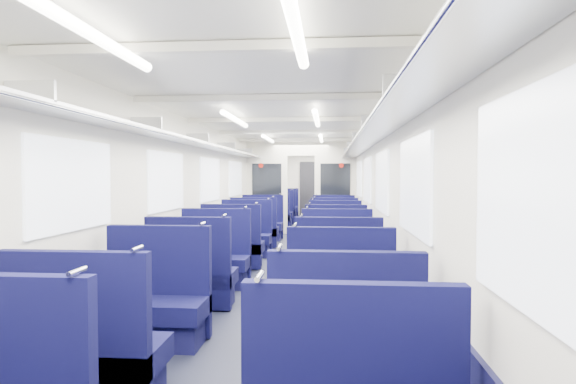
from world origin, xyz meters
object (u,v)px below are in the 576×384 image
object	(u,v)px
seat_8	(192,278)
seat_5	(345,359)
seat_7	(341,311)
seat_19	(334,226)
seat_10	(214,262)
seat_17	(334,232)
seat_24	(281,212)
seat_26	(284,209)
seat_22	(277,214)
seat_9	(338,279)
seat_11	(337,262)
end_door	(310,189)
seat_18	(262,226)
seat_12	(233,248)
seat_13	(336,249)
seat_4	(85,358)
seat_14	(246,238)
seat_27	(332,209)
seat_25	(333,212)
seat_16	(254,231)
seat_20	(273,218)
bulkhead	(301,186)
seat_21	(333,218)
seat_15	(335,240)
seat_23	(333,215)

from	to	relation	value
seat_8	seat_5	bearing A→B (deg)	-53.83
seat_7	seat_19	world-z (taller)	same
seat_10	seat_17	world-z (taller)	same
seat_24	seat_26	bearing A→B (deg)	90.00
seat_22	seat_26	bearing A→B (deg)	90.00
seat_9	seat_11	world-z (taller)	same
end_door	seat_18	bearing A→B (deg)	-96.88
seat_11	seat_12	xyz separation A→B (m)	(-1.66, 1.18, 0.00)
seat_13	seat_22	bearing A→B (deg)	104.03
seat_4	seat_22	world-z (taller)	same
seat_8	seat_9	distance (m)	1.66
seat_12	seat_19	xyz separation A→B (m)	(1.66, 3.43, 0.00)
seat_7	seat_24	world-z (taller)	same
seat_14	seat_27	size ratio (longest dim) A/B	1.00
seat_22	seat_25	xyz separation A→B (m)	(1.66, 1.23, 0.00)
seat_9	seat_10	distance (m)	1.92
seat_5	seat_8	size ratio (longest dim) A/B	1.00
seat_4	seat_16	xyz separation A→B (m)	(0.00, 7.01, 0.00)
seat_13	seat_20	xyz separation A→B (m)	(-1.66, 5.53, 0.00)
seat_5	seat_8	xyz separation A→B (m)	(-1.66, 2.27, 0.00)
bulkhead	seat_16	distance (m)	2.68
seat_20	seat_21	size ratio (longest dim) A/B	1.00
seat_11	seat_15	size ratio (longest dim) A/B	1.00
seat_20	seat_12	bearing A→B (deg)	-90.00
seat_7	seat_13	xyz separation A→B (m)	(0.00, 3.53, 0.00)
seat_15	seat_12	bearing A→B (deg)	-147.79
seat_27	seat_24	bearing A→B (deg)	-143.71
seat_18	seat_27	bearing A→B (deg)	73.11
bulkhead	seat_7	size ratio (longest dim) A/B	2.60
seat_7	seat_23	size ratio (longest dim) A/B	1.00
seat_16	seat_19	bearing A→B (deg)	34.64
seat_8	seat_23	world-z (taller)	same
seat_4	seat_27	size ratio (longest dim) A/B	1.00
seat_16	seat_8	bearing A→B (deg)	-90.00
seat_18	seat_25	distance (m)	4.78
seat_4	seat_7	world-z (taller)	same
seat_8	seat_15	bearing A→B (deg)	63.81
seat_21	seat_12	bearing A→B (deg)	-106.84
seat_8	seat_18	distance (m)	5.75
seat_4	seat_18	size ratio (longest dim) A/B	1.00
end_door	seat_7	size ratio (longest dim) A/B	1.86
seat_5	seat_20	size ratio (longest dim) A/B	1.00
seat_14	seat_26	size ratio (longest dim) A/B	1.00
seat_7	seat_18	world-z (taller)	same
seat_19	seat_14	bearing A→B (deg)	-126.88
seat_10	seat_23	size ratio (longest dim) A/B	1.00
seat_23	seat_26	bearing A→B (deg)	126.39
bulkhead	seat_15	size ratio (longest dim) A/B	2.60
seat_21	seat_26	bearing A→B (deg)	115.45
seat_4	seat_8	bearing A→B (deg)	90.00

